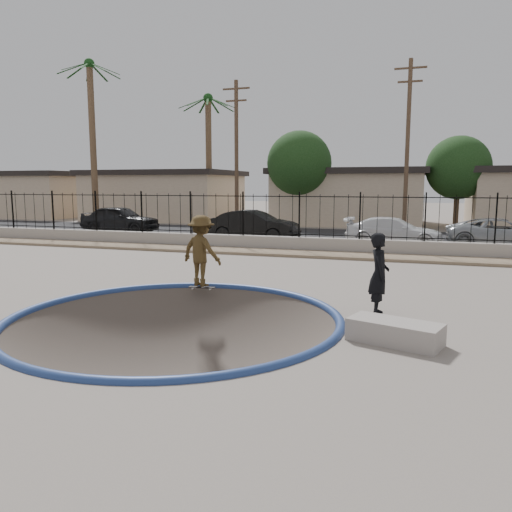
{
  "coord_description": "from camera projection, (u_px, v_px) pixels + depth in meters",
  "views": [
    {
      "loc": [
        4.75,
        -10.12,
        2.79
      ],
      "look_at": [
        0.8,
        2.0,
        0.96
      ],
      "focal_mm": 35.0,
      "sensor_mm": 36.0,
      "label": 1
    }
  ],
  "objects": [
    {
      "name": "fence",
      "position": [
        299.0,
        216.0,
        20.86
      ],
      "size": [
        40.0,
        0.04,
        1.8
      ],
      "color": "black",
      "rests_on": "retaining_wall"
    },
    {
      "name": "concrete_ledge",
      "position": [
        395.0,
        332.0,
        8.83
      ],
      "size": [
        1.74,
        1.16,
        0.4
      ],
      "primitive_type": "cube",
      "rotation": [
        0.0,
        0.0,
        -0.31
      ],
      "color": "#9C928A",
      "rests_on": "ground"
    },
    {
      "name": "car_c",
      "position": [
        394.0,
        231.0,
        22.75
      ],
      "size": [
        4.44,
        1.92,
        1.27
      ],
      "primitive_type": "imported",
      "rotation": [
        0.0,
        0.0,
        1.54
      ],
      "color": "white",
      "rests_on": "street"
    },
    {
      "name": "skater",
      "position": [
        201.0,
        254.0,
        13.28
      ],
      "size": [
        1.37,
        1.02,
        1.89
      ],
      "primitive_type": "imported",
      "rotation": [
        0.0,
        0.0,
        2.85
      ],
      "color": "brown",
      "rests_on": "ground"
    },
    {
      "name": "car_b",
      "position": [
        254.0,
        225.0,
        24.81
      ],
      "size": [
        4.6,
        1.86,
        1.49
      ],
      "primitive_type": "imported",
      "rotation": [
        0.0,
        0.0,
        1.51
      ],
      "color": "black",
      "rests_on": "street"
    },
    {
      "name": "car_d",
      "position": [
        501.0,
        233.0,
        22.03
      ],
      "size": [
        4.67,
        2.25,
        1.28
      ],
      "primitive_type": "imported",
      "rotation": [
        0.0,
        0.0,
        1.6
      ],
      "color": "#9BA0A4",
      "rests_on": "street"
    },
    {
      "name": "street",
      "position": [
        327.0,
        236.0,
        27.37
      ],
      "size": [
        90.0,
        8.0,
        0.04
      ],
      "primitive_type": "cube",
      "color": "black",
      "rests_on": "ground"
    },
    {
      "name": "house_west",
      "position": [
        165.0,
        195.0,
        40.64
      ],
      "size": [
        11.6,
        8.6,
        3.9
      ],
      "color": "tan",
      "rests_on": "ground"
    },
    {
      "name": "street_tree_left",
      "position": [
        299.0,
        164.0,
        33.35
      ],
      "size": [
        4.32,
        4.32,
        6.36
      ],
      "color": "#473323",
      "rests_on": "ground"
    },
    {
      "name": "utility_pole_left",
      "position": [
        236.0,
        153.0,
        30.43
      ],
      "size": [
        1.7,
        0.24,
        9.0
      ],
      "color": "#473323",
      "rests_on": "ground"
    },
    {
      "name": "ground",
      "position": [
        307.0,
        270.0,
        22.83
      ],
      "size": [
        120.0,
        120.0,
        2.2
      ],
      "primitive_type": "cube",
      "color": "slate",
      "rests_on": "ground"
    },
    {
      "name": "car_a",
      "position": [
        120.0,
        219.0,
        28.99
      ],
      "size": [
        4.58,
        1.89,
        1.55
      ],
      "primitive_type": "imported",
      "rotation": [
        0.0,
        0.0,
        1.58
      ],
      "color": "black",
      "rests_on": "street"
    },
    {
      "name": "palm_left",
      "position": [
        91.0,
        109.0,
        34.29
      ],
      "size": [
        2.3,
        2.3,
        11.3
      ],
      "color": "brown",
      "rests_on": "ground"
    },
    {
      "name": "rock_strip",
      "position": [
        293.0,
        253.0,
        20.03
      ],
      "size": [
        42.0,
        1.6,
        0.11
      ],
      "primitive_type": "cube",
      "color": "tan",
      "rests_on": "ground"
    },
    {
      "name": "videographer",
      "position": [
        379.0,
        274.0,
        10.67
      ],
      "size": [
        0.54,
        0.72,
        1.78
      ],
      "primitive_type": "imported",
      "rotation": [
        0.0,
        0.0,
        1.76
      ],
      "color": "black",
      "rests_on": "ground"
    },
    {
      "name": "palm_mid",
      "position": [
        208.0,
        130.0,
        36.08
      ],
      "size": [
        2.3,
        2.3,
        9.3
      ],
      "color": "brown",
      "rests_on": "ground"
    },
    {
      "name": "retaining_wall",
      "position": [
        299.0,
        244.0,
        21.03
      ],
      "size": [
        42.0,
        0.45,
        0.6
      ],
      "primitive_type": "cube",
      "color": "gray",
      "rests_on": "ground"
    },
    {
      "name": "utility_pole_mid",
      "position": [
        407.0,
        145.0,
        27.33
      ],
      "size": [
        1.7,
        0.24,
        9.5
      ],
      "color": "#473323",
      "rests_on": "ground"
    },
    {
      "name": "skateboard",
      "position": [
        202.0,
        287.0,
        13.4
      ],
      "size": [
        0.73,
        0.26,
        0.06
      ],
      "rotation": [
        0.0,
        0.0,
        0.11
      ],
      "color": "black",
      "rests_on": "ground"
    },
    {
      "name": "house_west_far",
      "position": [
        35.0,
        194.0,
        44.63
      ],
      "size": [
        10.6,
        8.6,
        3.9
      ],
      "color": "tan",
      "rests_on": "ground"
    },
    {
      "name": "bowl_pit",
      "position": [
        175.0,
        319.0,
        10.43
      ],
      "size": [
        6.84,
        6.84,
        1.8
      ],
      "primitive_type": null,
      "color": "#453A35",
      "rests_on": "ground"
    },
    {
      "name": "coping_ring",
      "position": [
        175.0,
        319.0,
        10.43
      ],
      "size": [
        7.04,
        7.04,
        0.2
      ],
      "primitive_type": "torus",
      "color": "navy",
      "rests_on": "ground"
    },
    {
      "name": "street_tree_mid",
      "position": [
        458.0,
        168.0,
        31.27
      ],
      "size": [
        3.96,
        3.96,
        5.83
      ],
      "color": "#473323",
      "rests_on": "ground"
    },
    {
      "name": "house_center",
      "position": [
        350.0,
        196.0,
        36.04
      ],
      "size": [
        10.6,
        8.6,
        3.9
      ],
      "color": "tan",
      "rests_on": "ground"
    }
  ]
}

